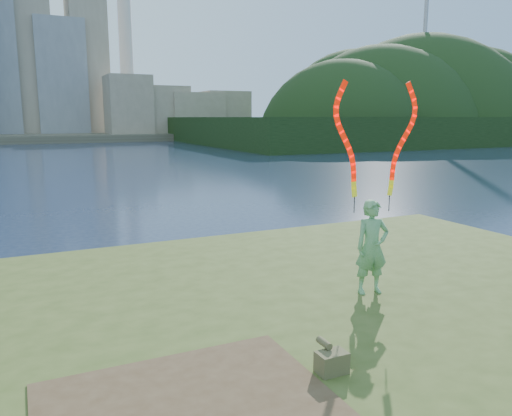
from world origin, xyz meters
TOP-DOWN VIEW (x-y plane):
  - ground at (0.00, 0.00)m, footprint 320.00×320.00m
  - grassy_knoll at (0.00, -2.30)m, footprint 20.00×18.00m
  - far_shore at (0.00, 95.00)m, footprint 320.00×40.00m
  - wooded_hill at (59.57, 59.96)m, footprint 78.00×50.00m
  - woman_with_ribbons at (1.93, -0.81)m, footprint 2.05×0.58m
  - canvas_bag at (-0.35, -2.97)m, footprint 0.38×0.43m

SIDE VIEW (x-z plane):
  - ground at x=0.00m, z-range 0.00..0.00m
  - wooded_hill at x=59.57m, z-range -31.34..31.66m
  - grassy_knoll at x=0.00m, z-range -0.06..0.74m
  - far_shore at x=0.00m, z-range 0.00..1.20m
  - canvas_bag at x=-0.35m, z-range 0.77..1.13m
  - woman_with_ribbons at x=1.93m, z-range 0.16..4.24m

